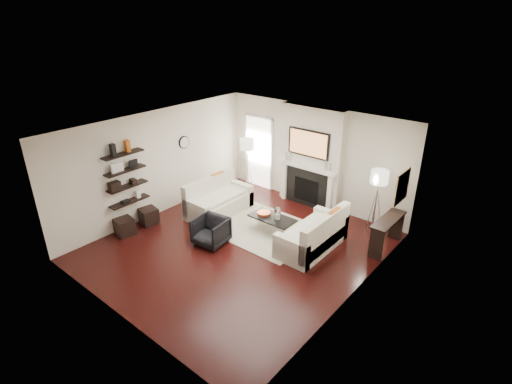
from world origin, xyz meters
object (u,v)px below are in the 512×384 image
Objects in this scene: loveseat_left_base at (219,205)px; lamp_right_shade at (380,177)px; lamp_left_shade at (247,144)px; coffee_table at (272,218)px; ottoman_near at (149,216)px; loveseat_right_base at (312,240)px; armchair at (211,230)px.

lamp_right_shade is (3.56, 1.59, 1.24)m from loveseat_left_base.
lamp_right_shade is (3.90, 0.08, 0.00)m from lamp_left_shade.
ottoman_near is (-2.66, -1.59, -0.20)m from coffee_table.
coffee_table is 2.63m from lamp_right_shade.
loveseat_right_base is 4.50× the size of lamp_right_shade.
lamp_left_shade is 3.90m from lamp_right_shade.
armchair is at bearing -52.75° from loveseat_left_base.
coffee_table reaches higher than ottoman_near.
ottoman_near is (-3.76, -1.62, -0.01)m from loveseat_right_base.
ottoman_near is at bearing -149.16° from coffee_table.
loveseat_right_base is at bearing 23.39° from ottoman_near.
loveseat_left_base is 1.82m from ottoman_near.
loveseat_right_base is at bearing -116.87° from lamp_right_shade.
loveseat_left_base is 1.64× the size of coffee_table.
coffee_table is 3.11m from ottoman_near.
loveseat_right_base is at bearing 1.79° from coffee_table.
lamp_right_shade reaches higher than armchair.
coffee_table is (1.71, 0.05, 0.19)m from loveseat_left_base.
lamp_right_shade is at bearing 24.06° from loveseat_left_base.
lamp_left_shade reaches higher than coffee_table.
lamp_left_shade reaches higher than armchair.
loveseat_left_base is at bearing -77.47° from lamp_left_shade.
loveseat_left_base is 2.80m from loveseat_right_base.
armchair is at bearing -65.15° from lamp_left_shade.
lamp_left_shade is at bearing -178.90° from lamp_right_shade.
loveseat_left_base and coffee_table have the same top height.
lamp_left_shade reaches higher than loveseat_left_base.
coffee_table is 2.75× the size of ottoman_near.
coffee_table is at bearing 51.64° from armchair.
lamp_right_shade reaches higher than loveseat_right_base.
coffee_table is 2.73m from lamp_left_shade.
lamp_left_shade is at bearing 102.53° from loveseat_left_base.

